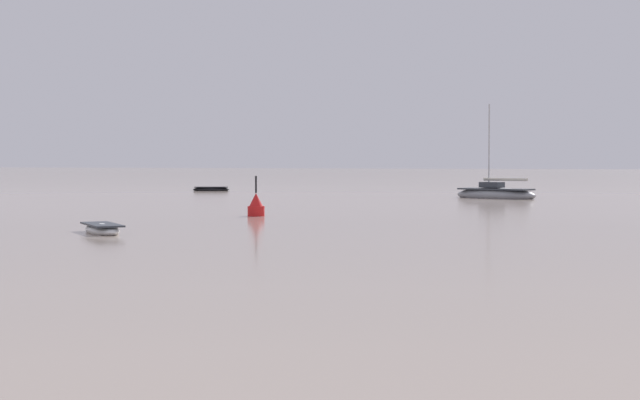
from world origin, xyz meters
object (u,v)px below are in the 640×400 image
at_px(rowboat_moored_3, 102,229).
at_px(channel_buoy, 256,207).
at_px(sailboat_moored_2, 495,194).
at_px(rowboat_moored_1, 211,189).

relative_size(rowboat_moored_3, channel_buoy, 1.44).
height_order(rowboat_moored_3, sailboat_moored_2, sailboat_moored_2).
bearing_deg(channel_buoy, rowboat_moored_1, 124.81).
height_order(rowboat_moored_1, channel_buoy, channel_buoy).
xyz_separation_m(rowboat_moored_3, channel_buoy, (-0.17, 13.00, 0.32)).
height_order(sailboat_moored_2, channel_buoy, sailboat_moored_2).
relative_size(rowboat_moored_1, channel_buoy, 1.64).
bearing_deg(rowboat_moored_3, sailboat_moored_2, 121.96).
distance_m(rowboat_moored_1, sailboat_moored_2, 31.56).
height_order(rowboat_moored_3, channel_buoy, channel_buoy).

